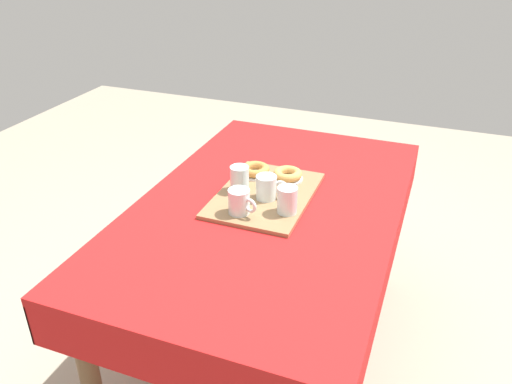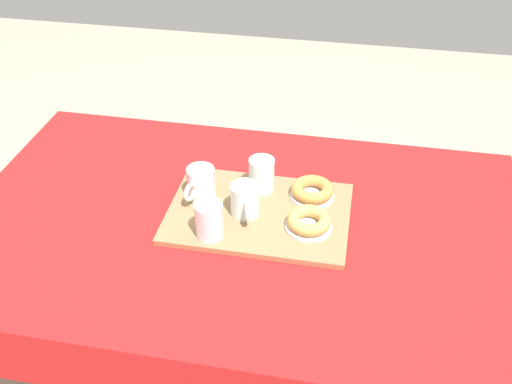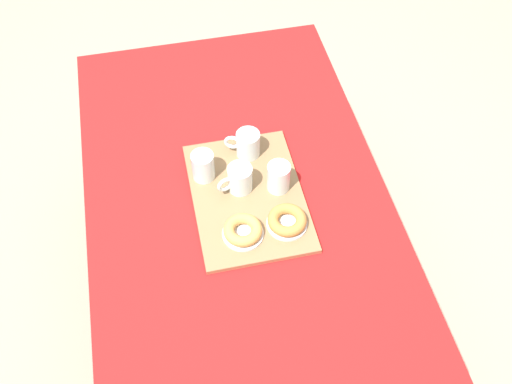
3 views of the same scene
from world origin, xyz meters
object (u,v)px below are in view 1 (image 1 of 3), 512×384
(dining_table, at_px, (269,225))
(water_glass_far, at_px, (287,201))
(serving_tray, at_px, (265,195))
(donut_plate_right, at_px, (255,174))
(donut_plate_left, at_px, (287,178))
(water_glass_near, at_px, (240,180))
(tea_mug_left, at_px, (267,188))
(sugar_donut_left, at_px, (288,174))
(sugar_donut_right, at_px, (255,169))
(tea_mug_right, at_px, (240,202))

(dining_table, xyz_separation_m, water_glass_far, (-0.06, -0.09, 0.15))
(serving_tray, height_order, donut_plate_right, donut_plate_right)
(water_glass_far, height_order, donut_plate_left, water_glass_far)
(water_glass_near, bearing_deg, tea_mug_left, -100.80)
(water_glass_far, bearing_deg, sugar_donut_left, 17.38)
(sugar_donut_right, bearing_deg, serving_tray, -145.35)
(serving_tray, xyz_separation_m, tea_mug_left, (-0.03, -0.02, 0.05))
(dining_table, bearing_deg, water_glass_far, -125.99)
(water_glass_far, bearing_deg, donut_plate_right, 41.72)
(water_glass_near, height_order, sugar_donut_left, water_glass_near)
(dining_table, distance_m, sugar_donut_left, 0.22)
(tea_mug_left, xyz_separation_m, sugar_donut_left, (0.17, -0.02, -0.02))
(dining_table, height_order, donut_plate_left, donut_plate_left)
(dining_table, height_order, water_glass_far, water_glass_far)
(water_glass_far, bearing_deg, serving_tray, 48.90)
(serving_tray, bearing_deg, dining_table, -142.21)
(tea_mug_right, bearing_deg, serving_tray, -11.60)
(donut_plate_left, bearing_deg, sugar_donut_left, -90.00)
(donut_plate_left, bearing_deg, tea_mug_right, 165.81)
(serving_tray, relative_size, water_glass_near, 4.97)
(tea_mug_left, height_order, sugar_donut_left, tea_mug_left)
(water_glass_far, bearing_deg, tea_mug_left, 54.98)
(water_glass_near, bearing_deg, water_glass_far, -113.07)
(water_glass_far, distance_m, sugar_donut_left, 0.25)
(water_glass_near, height_order, donut_plate_right, water_glass_near)
(serving_tray, relative_size, water_glass_far, 4.97)
(dining_table, distance_m, tea_mug_left, 0.15)
(water_glass_near, height_order, sugar_donut_right, water_glass_near)
(donut_plate_left, xyz_separation_m, donut_plate_right, (-0.01, 0.13, 0.00))
(donut_plate_left, bearing_deg, serving_tray, 162.78)
(water_glass_far, relative_size, sugar_donut_right, 0.83)
(serving_tray, bearing_deg, sugar_donut_right, 34.65)
(serving_tray, relative_size, donut_plate_left, 3.94)
(donut_plate_left, distance_m, donut_plate_right, 0.13)
(serving_tray, distance_m, tea_mug_left, 0.06)
(dining_table, bearing_deg, tea_mug_right, 152.92)
(water_glass_near, xyz_separation_m, donut_plate_left, (0.15, -0.14, -0.04))
(dining_table, xyz_separation_m, sugar_donut_left, (0.18, -0.01, 0.13))
(water_glass_near, relative_size, water_glass_far, 1.00)
(water_glass_near, distance_m, water_glass_far, 0.23)
(tea_mug_left, distance_m, sugar_donut_right, 0.20)
(dining_table, height_order, tea_mug_left, tea_mug_left)
(water_glass_near, xyz_separation_m, sugar_donut_left, (0.15, -0.14, -0.02))
(serving_tray, height_order, tea_mug_left, tea_mug_left)
(tea_mug_left, bearing_deg, tea_mug_right, 158.51)
(serving_tray, height_order, tea_mug_right, tea_mug_right)
(donut_plate_right, bearing_deg, water_glass_far, -138.28)
(dining_table, relative_size, sugar_donut_right, 12.96)
(water_glass_near, distance_m, sugar_donut_left, 0.20)
(sugar_donut_left, bearing_deg, donut_plate_left, 90.00)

